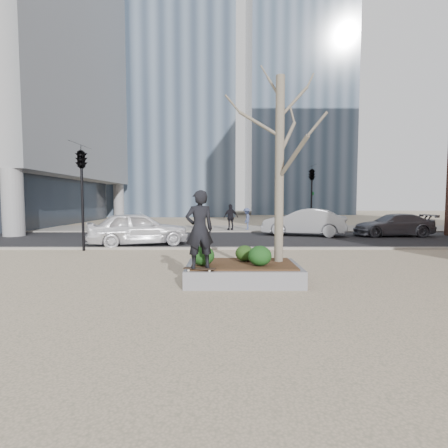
{
  "coord_description": "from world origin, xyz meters",
  "views": [
    {
      "loc": [
        0.47,
        -9.23,
        2.19
      ],
      "look_at": [
        0.5,
        2.0,
        1.4
      ],
      "focal_mm": 28.0,
      "sensor_mm": 36.0,
      "label": 1
    }
  ],
  "objects_px": {
    "skateboarder": "(199,229)",
    "planter": "(243,273)",
    "police_car": "(138,229)",
    "skateboard": "(200,269)"
  },
  "relations": [
    {
      "from": "skateboarder",
      "to": "planter",
      "type": "bearing_deg",
      "value": -160.23
    },
    {
      "from": "police_car",
      "to": "planter",
      "type": "bearing_deg",
      "value": -167.06
    },
    {
      "from": "skateboarder",
      "to": "police_car",
      "type": "xyz_separation_m",
      "value": [
        -3.45,
        8.1,
        -0.65
      ]
    },
    {
      "from": "skateboard",
      "to": "police_car",
      "type": "xyz_separation_m",
      "value": [
        -3.45,
        8.1,
        0.33
      ]
    },
    {
      "from": "skateboard",
      "to": "skateboarder",
      "type": "relative_size",
      "value": 0.41
    },
    {
      "from": "skateboard",
      "to": "skateboarder",
      "type": "xyz_separation_m",
      "value": [
        0.0,
        0.0,
        0.98
      ]
    },
    {
      "from": "skateboard",
      "to": "planter",
      "type": "bearing_deg",
      "value": 46.01
    },
    {
      "from": "planter",
      "to": "skateboarder",
      "type": "distance_m",
      "value": 1.86
    },
    {
      "from": "skateboarder",
      "to": "skateboard",
      "type": "bearing_deg",
      "value": 180.0
    },
    {
      "from": "planter",
      "to": "skateboard",
      "type": "xyz_separation_m",
      "value": [
        -1.1,
        -0.84,
        0.26
      ]
    }
  ]
}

